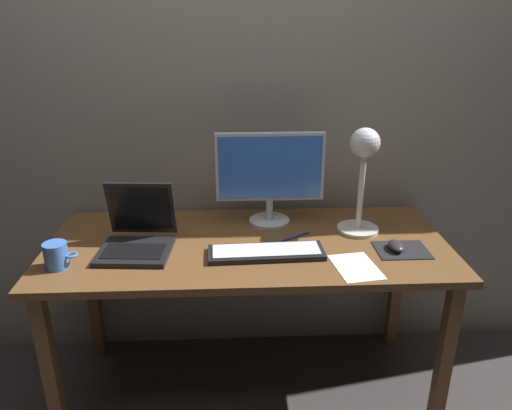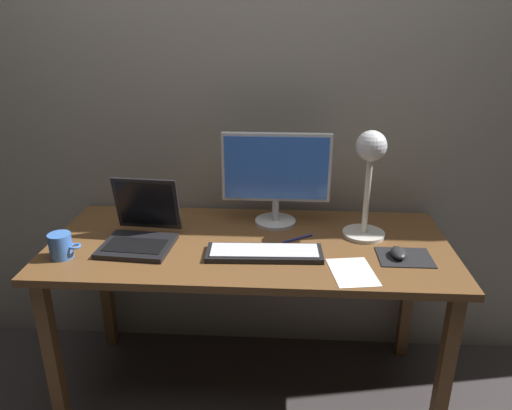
% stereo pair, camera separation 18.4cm
% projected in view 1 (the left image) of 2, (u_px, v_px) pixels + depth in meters
% --- Properties ---
extents(ground_plane, '(4.80, 4.80, 0.00)m').
position_uv_depth(ground_plane, '(249.00, 388.00, 2.23)').
color(ground_plane, '#383333').
rests_on(ground_plane, ground).
extents(back_wall, '(4.80, 0.06, 2.60)m').
position_uv_depth(back_wall, '(244.00, 86.00, 2.12)').
color(back_wall, gray).
rests_on(back_wall, ground).
extents(desk, '(1.60, 0.70, 0.74)m').
position_uv_depth(desk, '(248.00, 260.00, 1.98)').
color(desk, brown).
rests_on(desk, ground).
extents(monitor, '(0.46, 0.18, 0.40)m').
position_uv_depth(monitor, '(270.00, 173.00, 2.05)').
color(monitor, silver).
rests_on(monitor, desk).
extents(keyboard_main, '(0.44, 0.16, 0.03)m').
position_uv_depth(keyboard_main, '(266.00, 252.00, 1.85)').
color(keyboard_main, black).
rests_on(keyboard_main, desk).
extents(laptop, '(0.29, 0.30, 0.25)m').
position_uv_depth(laptop, '(138.00, 231.00, 1.89)').
color(laptop, black).
rests_on(laptop, desk).
extents(desk_lamp, '(0.17, 0.17, 0.44)m').
position_uv_depth(desk_lamp, '(363.00, 164.00, 1.95)').
color(desk_lamp, beige).
rests_on(desk_lamp, desk).
extents(mousepad, '(0.20, 0.16, 0.00)m').
position_uv_depth(mousepad, '(402.00, 250.00, 1.88)').
color(mousepad, black).
rests_on(mousepad, desk).
extents(mouse, '(0.06, 0.10, 0.03)m').
position_uv_depth(mouse, '(396.00, 246.00, 1.88)').
color(mouse, '#28282B').
rests_on(mouse, mousepad).
extents(coffee_mug, '(0.12, 0.08, 0.10)m').
position_uv_depth(coffee_mug, '(57.00, 255.00, 1.74)').
color(coffee_mug, '#3F72CC').
rests_on(coffee_mug, desk).
extents(paper_sheet_by_keyboard, '(0.18, 0.23, 0.00)m').
position_uv_depth(paper_sheet_by_keyboard, '(356.00, 267.00, 1.76)').
color(paper_sheet_by_keyboard, white).
rests_on(paper_sheet_by_keyboard, desk).
extents(pen, '(0.12, 0.08, 0.01)m').
position_uv_depth(pen, '(295.00, 237.00, 1.99)').
color(pen, '#2633A5').
rests_on(pen, desk).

